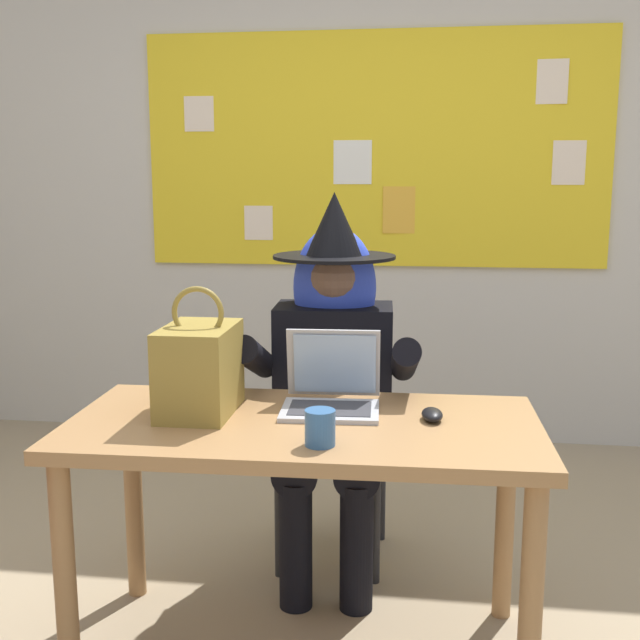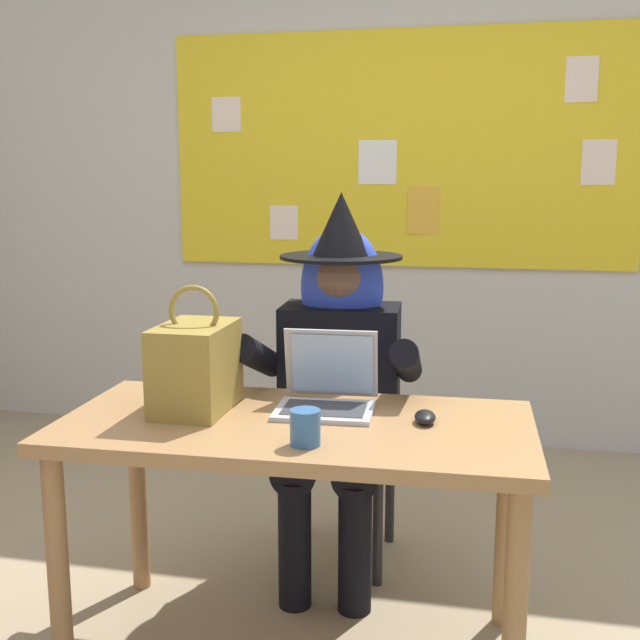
% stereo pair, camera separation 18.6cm
% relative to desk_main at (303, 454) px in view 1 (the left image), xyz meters
% --- Properties ---
extents(wall_back_bulletin, '(5.57, 2.25, 2.88)m').
position_rel_desk_main_xyz_m(wall_back_bulletin, '(0.07, 2.07, 0.83)').
color(wall_back_bulletin, beige).
rests_on(wall_back_bulletin, ground).
extents(desk_main, '(1.36, 0.68, 0.72)m').
position_rel_desk_main_xyz_m(desk_main, '(0.00, 0.00, 0.00)').
color(desk_main, '#A37547').
rests_on(desk_main, ground).
extents(chair_at_desk, '(0.42, 0.42, 0.89)m').
position_rel_desk_main_xyz_m(chair_at_desk, '(0.02, 0.69, -0.13)').
color(chair_at_desk, '#2D3347').
rests_on(chair_at_desk, ground).
extents(person_costumed, '(0.61, 0.69, 1.36)m').
position_rel_desk_main_xyz_m(person_costumed, '(0.02, 0.57, 0.14)').
color(person_costumed, black).
rests_on(person_costumed, ground).
extents(laptop, '(0.30, 0.28, 0.23)m').
position_rel_desk_main_xyz_m(laptop, '(0.07, 0.14, 0.15)').
color(laptop, '#B7B7BC').
rests_on(laptop, desk_main).
extents(computer_mouse, '(0.07, 0.11, 0.03)m').
position_rel_desk_main_xyz_m(computer_mouse, '(0.37, 0.05, 0.12)').
color(computer_mouse, black).
rests_on(computer_mouse, desk_main).
extents(handbag, '(0.20, 0.30, 0.38)m').
position_rel_desk_main_xyz_m(handbag, '(-0.31, 0.04, 0.23)').
color(handbag, olive).
rests_on(handbag, desk_main).
extents(coffee_mug, '(0.08, 0.08, 0.09)m').
position_rel_desk_main_xyz_m(coffee_mug, '(0.07, -0.20, 0.15)').
color(coffee_mug, '#336099').
rests_on(coffee_mug, desk_main).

